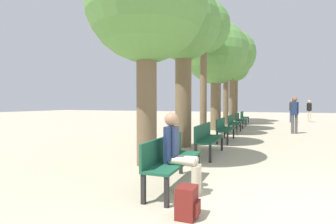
# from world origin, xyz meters

# --- Properties ---
(ground_plane) EXTENTS (80.00, 80.00, 0.00)m
(ground_plane) POSITION_xyz_m (0.00, 0.00, 0.00)
(ground_plane) COLOR #B7A88E
(bench_row_0) EXTENTS (0.44, 1.79, 0.85)m
(bench_row_0) POSITION_xyz_m (-2.05, 0.47, 0.51)
(bench_row_0) COLOR #195138
(bench_row_0) RESTS_ON ground_plane
(bench_row_1) EXTENTS (0.44, 1.79, 0.85)m
(bench_row_1) POSITION_xyz_m (-2.05, 3.35, 0.51)
(bench_row_1) COLOR #195138
(bench_row_1) RESTS_ON ground_plane
(bench_row_2) EXTENTS (0.44, 1.79, 0.85)m
(bench_row_2) POSITION_xyz_m (-2.05, 6.22, 0.51)
(bench_row_2) COLOR #195138
(bench_row_2) RESTS_ON ground_plane
(bench_row_3) EXTENTS (0.44, 1.79, 0.85)m
(bench_row_3) POSITION_xyz_m (-2.05, 9.09, 0.51)
(bench_row_3) COLOR #195138
(bench_row_3) RESTS_ON ground_plane
(bench_row_4) EXTENTS (0.44, 1.79, 0.85)m
(bench_row_4) POSITION_xyz_m (-2.05, 11.97, 0.51)
(bench_row_4) COLOR #195138
(bench_row_4) RESTS_ON ground_plane
(bench_row_5) EXTENTS (0.44, 1.79, 0.85)m
(bench_row_5) POSITION_xyz_m (-2.05, 14.84, 0.51)
(bench_row_5) COLOR #195138
(bench_row_5) RESTS_ON ground_plane
(tree_row_0) EXTENTS (2.77, 2.77, 5.12)m
(tree_row_0) POSITION_xyz_m (-3.11, 1.74, 3.67)
(tree_row_0) COLOR brown
(tree_row_0) RESTS_ON ground_plane
(tree_row_1) EXTENTS (2.38, 2.38, 5.19)m
(tree_row_1) POSITION_xyz_m (-3.11, 4.52, 3.85)
(tree_row_1) COLOR brown
(tree_row_1) RESTS_ON ground_plane
(tree_row_2) EXTENTS (2.24, 2.24, 5.79)m
(tree_row_2) POSITION_xyz_m (-3.11, 7.36, 4.59)
(tree_row_2) COLOR brown
(tree_row_2) RESTS_ON ground_plane
(tree_row_3) EXTENTS (3.30, 3.30, 5.74)m
(tree_row_3) POSITION_xyz_m (-3.11, 10.22, 4.03)
(tree_row_3) COLOR brown
(tree_row_3) RESTS_ON ground_plane
(tree_row_4) EXTENTS (2.89, 2.89, 6.43)m
(tree_row_4) POSITION_xyz_m (-3.11, 13.78, 4.92)
(tree_row_4) COLOR brown
(tree_row_4) RESTS_ON ground_plane
(tree_row_5) EXTENTS (3.55, 3.55, 6.91)m
(tree_row_5) POSITION_xyz_m (-3.11, 16.66, 5.10)
(tree_row_5) COLOR brown
(tree_row_5) RESTS_ON ground_plane
(tree_row_6) EXTENTS (2.31, 2.31, 5.58)m
(tree_row_6) POSITION_xyz_m (-3.11, 18.87, 4.27)
(tree_row_6) COLOR brown
(tree_row_6) RESTS_ON ground_plane
(person_seated) EXTENTS (0.58, 0.33, 1.28)m
(person_seated) POSITION_xyz_m (-1.83, 0.23, 0.68)
(person_seated) COLOR beige
(person_seated) RESTS_ON ground_plane
(backpack) EXTENTS (0.27, 0.28, 0.39)m
(backpack) POSITION_xyz_m (-1.44, -0.59, 0.19)
(backpack) COLOR maroon
(backpack) RESTS_ON ground_plane
(pedestrian_near) EXTENTS (0.35, 0.26, 1.72)m
(pedestrian_near) POSITION_xyz_m (1.14, 17.62, 0.99)
(pedestrian_near) COLOR #384260
(pedestrian_near) RESTS_ON ground_plane
(pedestrian_mid) EXTENTS (0.35, 0.26, 1.72)m
(pedestrian_mid) POSITION_xyz_m (0.65, 9.82, 0.99)
(pedestrian_mid) COLOR #4C4C4C
(pedestrian_mid) RESTS_ON ground_plane
(pedestrian_far) EXTENTS (0.34, 0.23, 1.66)m
(pedestrian_far) POSITION_xyz_m (2.37, 18.32, 0.95)
(pedestrian_far) COLOR beige
(pedestrian_far) RESTS_ON ground_plane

